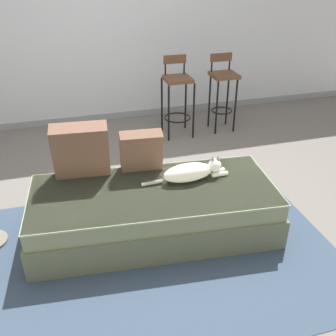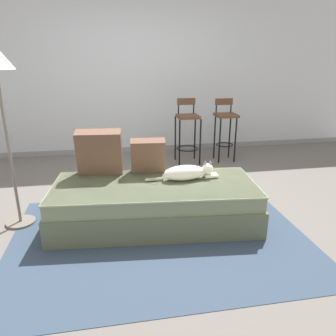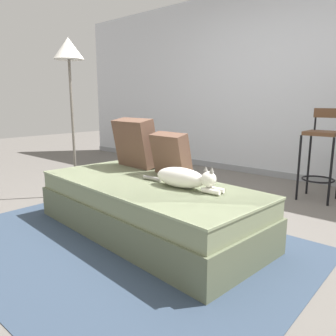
{
  "view_description": "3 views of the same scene",
  "coord_description": "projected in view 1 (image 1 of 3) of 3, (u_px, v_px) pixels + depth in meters",
  "views": [
    {
      "loc": [
        -0.61,
        -2.98,
        2.1
      ],
      "look_at": [
        0.15,
        -0.3,
        0.54
      ],
      "focal_mm": 42.0,
      "sensor_mm": 36.0,
      "label": 1
    },
    {
      "loc": [
        -0.39,
        -3.32,
        1.59
      ],
      "look_at": [
        0.15,
        -0.3,
        0.54
      ],
      "focal_mm": 35.0,
      "sensor_mm": 36.0,
      "label": 2
    },
    {
      "loc": [
        1.8,
        -2.2,
        1.05
      ],
      "look_at": [
        0.15,
        -0.3,
        0.54
      ],
      "focal_mm": 35.0,
      "sensor_mm": 36.0,
      "label": 3
    }
  ],
  "objects": [
    {
      "name": "wall_baseboard_trim",
      "position": [
        109.0,
        116.0,
        5.5
      ],
      "size": [
        8.0,
        0.02,
        0.09
      ],
      "primitive_type": "cube",
      "color": "gray",
      "rests_on": "ground"
    },
    {
      "name": "cat",
      "position": [
        191.0,
        172.0,
        3.24
      ],
      "size": [
        0.74,
        0.2,
        0.19
      ],
      "color": "white",
      "rests_on": "couch"
    },
    {
      "name": "bar_stool_near_window",
      "position": [
        177.0,
        92.0,
        4.82
      ],
      "size": [
        0.34,
        0.34,
        0.98
      ],
      "color": "black",
      "rests_on": "ground"
    },
    {
      "name": "throw_pillow_corner",
      "position": [
        81.0,
        150.0,
        3.22
      ],
      "size": [
        0.47,
        0.28,
        0.48
      ],
      "color": "brown",
      "rests_on": "couch"
    },
    {
      "name": "bar_stool_by_doorway",
      "position": [
        223.0,
        85.0,
        4.95
      ],
      "size": [
        0.32,
        0.32,
        0.96
      ],
      "color": "black",
      "rests_on": "ground"
    },
    {
      "name": "ground_plane",
      "position": [
        144.0,
        205.0,
        3.68
      ],
      "size": [
        16.0,
        16.0,
        0.0
      ],
      "primitive_type": "plane",
      "color": "#66605B",
      "rests_on": "ground"
    },
    {
      "name": "couch",
      "position": [
        154.0,
        210.0,
        3.24
      ],
      "size": [
        2.06,
        1.03,
        0.42
      ],
      "color": "#636B50",
      "rests_on": "ground"
    },
    {
      "name": "area_rug",
      "position": [
        164.0,
        253.0,
        3.09
      ],
      "size": [
        2.69,
        1.96,
        0.01
      ],
      "primitive_type": "cube",
      "color": "#334256",
      "rests_on": "ground"
    },
    {
      "name": "throw_pillow_middle",
      "position": [
        141.0,
        151.0,
        3.32
      ],
      "size": [
        0.37,
        0.23,
        0.37
      ],
      "color": "brown",
      "rests_on": "couch"
    },
    {
      "name": "wall_back_panel",
      "position": [
        101.0,
        21.0,
        4.93
      ],
      "size": [
        8.0,
        0.1,
        2.6
      ],
      "primitive_type": "cube",
      "color": "silver",
      "rests_on": "ground"
    }
  ]
}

